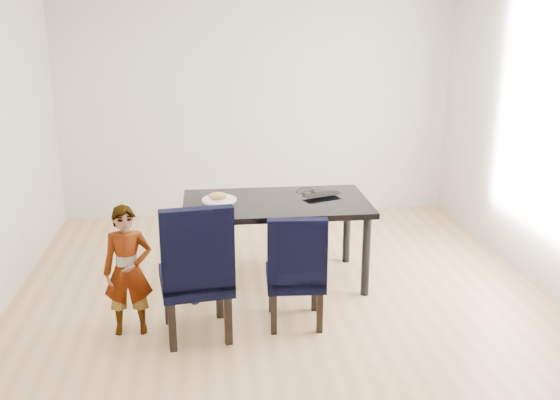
{
  "coord_description": "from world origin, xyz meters",
  "views": [
    {
      "loc": [
        -0.56,
        -4.63,
        2.33
      ],
      "look_at": [
        0.0,
        0.2,
        0.85
      ],
      "focal_mm": 40.0,
      "sensor_mm": 36.0,
      "label": 1
    }
  ],
  "objects": [
    {
      "name": "floor",
      "position": [
        0.0,
        0.0,
        -0.01
      ],
      "size": [
        4.5,
        5.0,
        0.01
      ],
      "primitive_type": "cube",
      "color": "tan",
      "rests_on": "ground"
    },
    {
      "name": "wall_back",
      "position": [
        0.0,
        2.5,
        1.35
      ],
      "size": [
        4.5,
        0.01,
        2.7
      ],
      "primitive_type": "cube",
      "color": "silver",
      "rests_on": "ground"
    },
    {
      "name": "wall_front",
      "position": [
        0.0,
        -2.5,
        1.35
      ],
      "size": [
        4.5,
        0.01,
        2.7
      ],
      "primitive_type": "cube",
      "color": "white",
      "rests_on": "ground"
    },
    {
      "name": "dining_table",
      "position": [
        0.0,
        0.5,
        0.38
      ],
      "size": [
        1.6,
        0.9,
        0.75
      ],
      "primitive_type": "cube",
      "color": "black",
      "rests_on": "floor"
    },
    {
      "name": "chair_left",
      "position": [
        -0.69,
        -0.38,
        0.53
      ],
      "size": [
        0.57,
        0.59,
        1.05
      ],
      "primitive_type": "cube",
      "rotation": [
        0.0,
        0.0,
        0.13
      ],
      "color": "black",
      "rests_on": "floor"
    },
    {
      "name": "chair_right",
      "position": [
        0.06,
        -0.28,
        0.45
      ],
      "size": [
        0.46,
        0.48,
        0.91
      ],
      "primitive_type": "cube",
      "rotation": [
        0.0,
        0.0,
        -0.06
      ],
      "color": "black",
      "rests_on": "floor"
    },
    {
      "name": "child",
      "position": [
        -1.18,
        -0.29,
        0.5
      ],
      "size": [
        0.37,
        0.25,
        0.99
      ],
      "primitive_type": "imported",
      "rotation": [
        0.0,
        0.0,
        0.04
      ],
      "color": "orange",
      "rests_on": "floor"
    },
    {
      "name": "plate",
      "position": [
        -0.49,
        0.56,
        0.76
      ],
      "size": [
        0.39,
        0.39,
        0.02
      ],
      "primitive_type": "cylinder",
      "rotation": [
        0.0,
        0.0,
        -0.34
      ],
      "color": "silver",
      "rests_on": "dining_table"
    },
    {
      "name": "sandwich",
      "position": [
        -0.5,
        0.55,
        0.8
      ],
      "size": [
        0.18,
        0.12,
        0.07
      ],
      "primitive_type": "ellipsoid",
      "rotation": [
        0.0,
        0.0,
        -0.28
      ],
      "color": "#B67F41",
      "rests_on": "plate"
    },
    {
      "name": "laptop",
      "position": [
        0.4,
        0.62,
        0.76
      ],
      "size": [
        0.39,
        0.33,
        0.03
      ],
      "primitive_type": "imported",
      "rotation": [
        0.0,
        0.0,
        3.51
      ],
      "color": "black",
      "rests_on": "dining_table"
    },
    {
      "name": "cable_tangle",
      "position": [
        0.32,
        0.66,
        0.75
      ],
      "size": [
        0.15,
        0.15,
        0.01
      ],
      "primitive_type": "torus",
      "rotation": [
        0.0,
        0.0,
        0.16
      ],
      "color": "black",
      "rests_on": "dining_table"
    }
  ]
}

